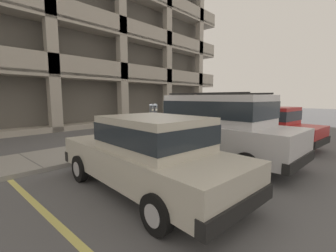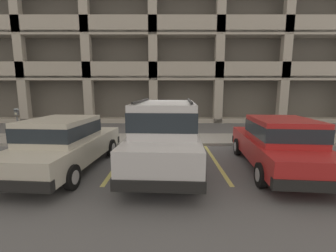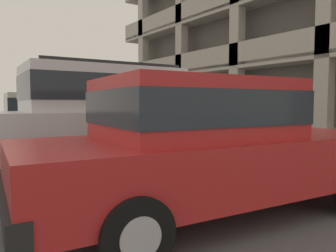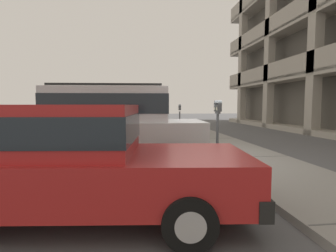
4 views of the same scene
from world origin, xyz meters
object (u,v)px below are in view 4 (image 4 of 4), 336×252
(dark_hatchback, at_px, (73,159))
(parking_meter_far, at_px, (180,114))
(silver_suv, at_px, (111,123))
(red_sedan, at_px, (114,125))
(parking_meter_near, at_px, (218,115))

(dark_hatchback, bearing_deg, parking_meter_far, 168.16)
(silver_suv, height_order, red_sedan, silver_suv)
(red_sedan, relative_size, dark_hatchback, 1.00)
(dark_hatchback, distance_m, parking_meter_far, 9.93)
(red_sedan, height_order, parking_meter_far, parking_meter_far)
(parking_meter_far, bearing_deg, dark_hatchback, -17.50)
(silver_suv, relative_size, red_sedan, 1.06)
(red_sedan, xyz_separation_m, parking_meter_near, (2.98, 2.96, 0.45))
(dark_hatchback, distance_m, parking_meter_near, 4.37)
(red_sedan, bearing_deg, parking_meter_far, 143.17)
(silver_suv, height_order, parking_meter_near, silver_suv)
(red_sedan, bearing_deg, silver_suv, 8.12)
(red_sedan, distance_m, parking_meter_near, 4.22)
(parking_meter_near, height_order, parking_meter_far, parking_meter_near)
(dark_hatchback, xyz_separation_m, parking_meter_far, (-9.47, 2.99, 0.26))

